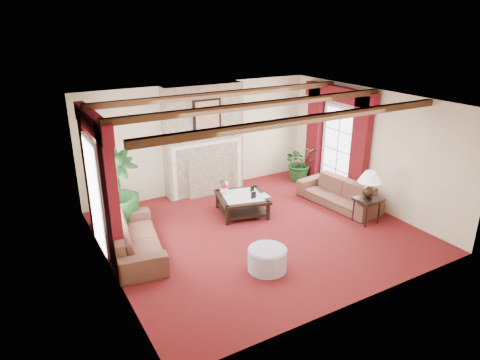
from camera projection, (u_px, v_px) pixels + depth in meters
floor at (259, 231)px, 8.86m from camera, size 6.00×6.00×0.00m
ceiling at (261, 101)px, 7.90m from camera, size 6.00×6.00×0.00m
back_wall at (200, 138)px, 10.61m from camera, size 6.00×0.02×2.70m
left_wall at (105, 201)px, 6.99m from camera, size 0.02×5.50×2.70m
right_wall at (370, 148)px, 9.78m from camera, size 0.02×5.50×2.70m
ceiling_beams at (261, 105)px, 7.92m from camera, size 6.00×3.00×0.12m
fireplace at (202, 84)px, 9.97m from camera, size 2.00×0.52×2.70m
french_door_left at (88, 140)px, 7.53m from camera, size 0.10×1.10×2.16m
french_door_right at (342, 107)px, 10.30m from camera, size 0.10×1.10×2.16m
curtains_left at (91, 116)px, 7.43m from camera, size 0.20×2.40×2.55m
curtains_right at (340, 90)px, 10.10m from camera, size 0.20×2.40×2.55m
sofa_left at (135, 233)px, 7.93m from camera, size 2.35×1.34×0.84m
sofa_right at (339, 189)px, 9.98m from camera, size 2.17×1.07×0.79m
potted_palm at (118, 207)px, 8.85m from camera, size 1.86×2.22×0.96m
small_plant at (300, 166)px, 11.55m from camera, size 1.23×1.30×0.77m
coffee_table at (242, 205)px, 9.60m from camera, size 1.29×1.29×0.43m
side_table at (366, 210)px, 9.19m from camera, size 0.48×0.48×0.55m
ottoman at (267, 259)px, 7.47m from camera, size 0.68×0.68×0.40m
table_lamp at (369, 185)px, 8.98m from camera, size 0.50×0.50×0.63m
flower_vase at (224, 190)px, 9.59m from camera, size 0.26×0.27×0.19m
book at (260, 191)px, 9.40m from camera, size 0.21×0.05×0.29m
photo_frame_a at (254, 195)px, 9.35m from camera, size 0.12×0.02×0.16m
photo_frame_b at (252, 189)px, 9.72m from camera, size 0.11×0.04×0.14m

